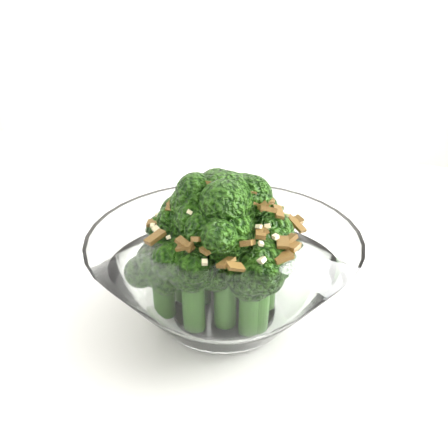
{
  "coord_description": "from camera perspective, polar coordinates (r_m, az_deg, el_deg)",
  "views": [
    {
      "loc": [
        0.02,
        -0.49,
        1.05
      ],
      "look_at": [
        0.04,
        -0.1,
        0.85
      ],
      "focal_mm": 40.0,
      "sensor_mm": 36.0,
      "label": 1
    }
  ],
  "objects": [
    {
      "name": "broccoli_dish",
      "position": [
        0.46,
        -0.0,
        -4.78
      ],
      "size": [
        0.24,
        0.24,
        0.15
      ],
      "color": "white",
      "rests_on": "table"
    },
    {
      "name": "table",
      "position": [
        0.65,
        -1.45,
        -7.72
      ],
      "size": [
        1.42,
        1.22,
        0.75
      ],
      "color": "white",
      "rests_on": "ground"
    }
  ]
}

